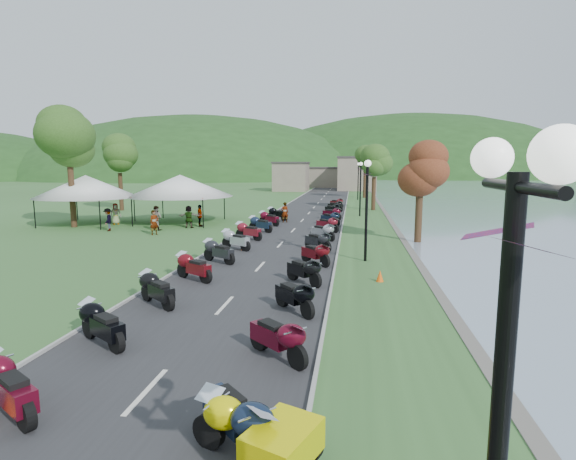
{
  "coord_description": "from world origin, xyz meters",
  "views": [
    {
      "loc": [
        4.31,
        -4.52,
        4.85
      ],
      "look_at": [
        0.85,
        19.45,
        1.3
      ],
      "focal_mm": 28.0,
      "sensor_mm": 36.0,
      "label": 1
    }
  ],
  "objects_px": {
    "pedestrian_b": "(157,230)",
    "pedestrian_c": "(109,231)",
    "vendor_tent_main": "(181,199)",
    "yellow_trike": "(250,435)",
    "pedestrian_a": "(155,235)"
  },
  "relations": [
    {
      "from": "pedestrian_b",
      "to": "pedestrian_c",
      "type": "distance_m",
      "value": 3.46
    },
    {
      "from": "pedestrian_b",
      "to": "pedestrian_c",
      "type": "relative_size",
      "value": 1.08
    },
    {
      "from": "vendor_tent_main",
      "to": "pedestrian_c",
      "type": "height_order",
      "value": "vendor_tent_main"
    },
    {
      "from": "pedestrian_c",
      "to": "yellow_trike",
      "type": "bearing_deg",
      "value": 17.26
    },
    {
      "from": "pedestrian_b",
      "to": "pedestrian_c",
      "type": "xyz_separation_m",
      "value": [
        -3.35,
        -0.85,
        0.0
      ]
    },
    {
      "from": "yellow_trike",
      "to": "pedestrian_c",
      "type": "bearing_deg",
      "value": -33.08
    },
    {
      "from": "pedestrian_b",
      "to": "pedestrian_c",
      "type": "bearing_deg",
      "value": 25.13
    },
    {
      "from": "pedestrian_a",
      "to": "pedestrian_b",
      "type": "height_order",
      "value": "pedestrian_b"
    },
    {
      "from": "yellow_trike",
      "to": "pedestrian_c",
      "type": "xyz_separation_m",
      "value": [
        -16.17,
        23.89,
        -0.53
      ]
    },
    {
      "from": "pedestrian_b",
      "to": "vendor_tent_main",
      "type": "bearing_deg",
      "value": -81.26
    },
    {
      "from": "vendor_tent_main",
      "to": "pedestrian_b",
      "type": "bearing_deg",
      "value": -92.2
    },
    {
      "from": "vendor_tent_main",
      "to": "pedestrian_c",
      "type": "distance_m",
      "value": 6.7
    },
    {
      "from": "pedestrian_b",
      "to": "pedestrian_c",
      "type": "height_order",
      "value": "pedestrian_b"
    },
    {
      "from": "yellow_trike",
      "to": "pedestrian_b",
      "type": "height_order",
      "value": "yellow_trike"
    },
    {
      "from": "vendor_tent_main",
      "to": "pedestrian_a",
      "type": "relative_size",
      "value": 3.37
    }
  ]
}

